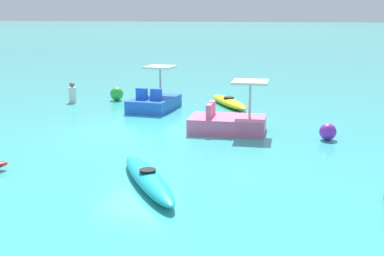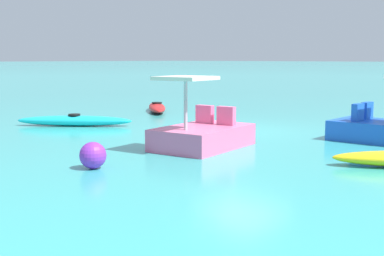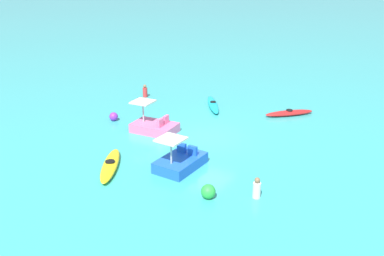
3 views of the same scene
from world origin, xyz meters
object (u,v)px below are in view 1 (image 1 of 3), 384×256
(kayak_cyan, at_px, (148,178))
(pedal_boat_pink, at_px, (228,122))
(kayak_yellow, at_px, (229,102))
(person_near_shore, at_px, (72,94))
(pedal_boat_blue, at_px, (154,101))
(buoy_purple, at_px, (328,132))
(buoy_green, at_px, (117,94))

(kayak_cyan, relative_size, pedal_boat_pink, 1.19)
(kayak_yellow, bearing_deg, person_near_shore, -77.05)
(pedal_boat_blue, xyz_separation_m, buoy_purple, (2.70, 6.90, -0.08))
(kayak_yellow, relative_size, pedal_boat_blue, 1.28)
(kayak_yellow, bearing_deg, buoy_purple, 43.60)
(pedal_boat_blue, bearing_deg, buoy_purple, 68.64)
(buoy_purple, relative_size, person_near_shore, 0.58)
(kayak_cyan, height_order, pedal_boat_blue, pedal_boat_blue)
(kayak_cyan, distance_m, pedal_boat_pink, 5.54)
(pedal_boat_pink, relative_size, buoy_green, 4.46)
(buoy_green, bearing_deg, pedal_boat_blue, 58.96)
(kayak_yellow, bearing_deg, kayak_cyan, 5.33)
(kayak_cyan, distance_m, kayak_yellow, 10.15)
(kayak_yellow, height_order, buoy_purple, buoy_purple)
(kayak_cyan, xyz_separation_m, kayak_yellow, (-10.11, -0.94, 0.00))
(buoy_green, bearing_deg, pedal_boat_pink, 56.20)
(kayak_yellow, distance_m, buoy_green, 5.06)
(kayak_cyan, height_order, pedal_boat_pink, pedal_boat_pink)
(kayak_cyan, distance_m, buoy_green, 11.43)
(pedal_boat_pink, bearing_deg, buoy_green, -123.80)
(kayak_yellow, height_order, buoy_green, buoy_green)
(pedal_boat_pink, bearing_deg, buoy_purple, 90.11)
(pedal_boat_pink, bearing_deg, kayak_yellow, -164.83)
(kayak_cyan, bearing_deg, pedal_boat_blue, -157.04)
(pedal_boat_pink, relative_size, pedal_boat_blue, 1.05)
(pedal_boat_blue, bearing_deg, buoy_green, -121.04)
(buoy_green, distance_m, person_near_shore, 1.91)
(pedal_boat_blue, xyz_separation_m, buoy_green, (-1.50, -2.49, -0.04))
(kayak_cyan, distance_m, pedal_boat_blue, 8.95)
(kayak_cyan, height_order, buoy_purple, buoy_purple)
(pedal_boat_pink, height_order, buoy_green, pedal_boat_pink)
(pedal_boat_pink, xyz_separation_m, person_near_shore, (-3.06, -7.82, 0.05))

